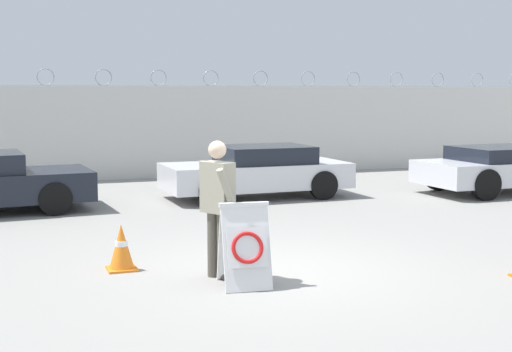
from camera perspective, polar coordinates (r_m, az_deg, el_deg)
name	(u,v)px	position (r m, az deg, el deg)	size (l,w,h in m)	color
ground_plane	(276,271)	(9.79, 1.58, -7.62)	(90.00, 90.00, 0.00)	gray
perimeter_wall	(132,132)	(20.31, -9.86, 3.49)	(36.00, 0.30, 3.06)	silver
barricade_sign	(245,245)	(8.94, -0.91, -5.53)	(0.67, 0.76, 1.06)	white
security_guard	(217,201)	(9.27, -3.11, -2.04)	(0.42, 0.70, 1.80)	#514C42
traffic_cone_mid	(121,247)	(9.96, -10.72, -5.63)	(0.40, 0.40, 0.63)	orange
parked_car_rear_sedan	(258,171)	(16.43, 0.13, 0.39)	(4.26, 1.99, 1.19)	black
parked_car_far_side	(506,168)	(18.30, 19.40, 0.61)	(4.46, 2.08, 1.12)	black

